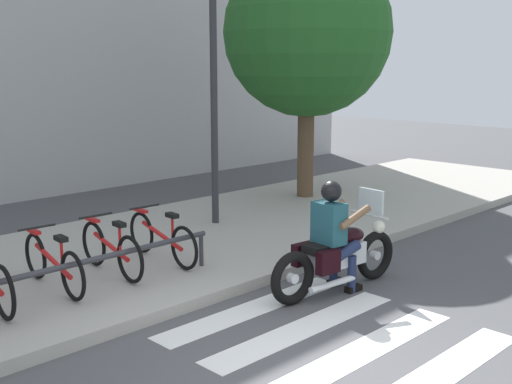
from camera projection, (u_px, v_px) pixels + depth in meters
name	position (u px, v px, depth m)	size (l,w,h in m)	color
ground_plane	(308.00, 380.00, 5.94)	(48.00, 48.00, 0.00)	#4C4C4F
sidewalk	(75.00, 269.00, 8.88)	(24.00, 4.40, 0.15)	#A8A399
crosswalk_stripe_1	(434.00, 377.00, 5.99)	(2.80, 0.40, 0.01)	white
crosswalk_stripe_2	(364.00, 350.00, 6.54)	(2.80, 0.40, 0.01)	white
crosswalk_stripe_3	(305.00, 327.00, 7.10)	(2.80, 0.40, 0.01)	white
crosswalk_stripe_4	(254.00, 308.00, 7.66)	(2.80, 0.40, 0.01)	white
motorcycle	(337.00, 256.00, 8.16)	(2.17, 0.70, 1.26)	black
rider	(333.00, 229.00, 8.05)	(0.66, 0.58, 1.45)	#1E4C59
bicycle_3	(53.00, 263.00, 7.82)	(0.48, 1.65, 0.72)	black
bicycle_4	(111.00, 249.00, 8.38)	(0.48, 1.57, 0.75)	black
bicycle_5	(162.00, 238.00, 8.94)	(0.48, 1.67, 0.73)	black
bike_rack	(43.00, 274.00, 7.13)	(4.69, 0.07, 0.49)	#333338
street_lamp	(214.00, 73.00, 10.66)	(0.28, 0.28, 4.49)	#2D2D33
tree_near_rack	(307.00, 33.00, 12.75)	(3.36, 3.36, 5.16)	brown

